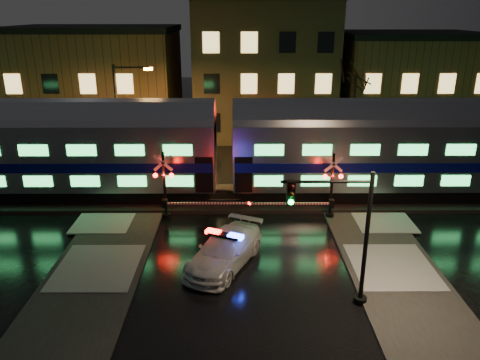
# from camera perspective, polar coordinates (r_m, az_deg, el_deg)

# --- Properties ---
(ground) EXTENTS (120.00, 120.00, 0.00)m
(ground) POSITION_cam_1_polar(r_m,az_deg,el_deg) (23.65, 0.51, -7.10)
(ground) COLOR black
(ground) RESTS_ON ground
(ballast) EXTENTS (90.00, 4.20, 0.24)m
(ballast) POSITION_cam_1_polar(r_m,az_deg,el_deg) (28.15, 0.37, -2.24)
(ballast) COLOR black
(ballast) RESTS_ON ground
(sidewalk_left) EXTENTS (4.00, 20.00, 0.12)m
(sidewalk_left) POSITION_cam_1_polar(r_m,az_deg,el_deg) (19.48, -19.41, -14.64)
(sidewalk_left) COLOR #2D2D2D
(sidewalk_left) RESTS_ON ground
(sidewalk_right) EXTENTS (4.00, 20.00, 0.12)m
(sidewalk_right) POSITION_cam_1_polar(r_m,az_deg,el_deg) (19.69, 20.69, -14.43)
(sidewalk_right) COLOR #2D2D2D
(sidewalk_right) RESTS_ON ground
(building_left) EXTENTS (14.00, 10.00, 9.00)m
(building_left) POSITION_cam_1_polar(r_m,az_deg,el_deg) (45.32, -16.86, 11.20)
(building_left) COLOR #523320
(building_left) RESTS_ON ground
(building_mid) EXTENTS (12.00, 11.00, 11.50)m
(building_mid) POSITION_cam_1_polar(r_m,az_deg,el_deg) (43.90, 2.82, 13.40)
(building_mid) COLOR brown
(building_mid) RESTS_ON ground
(building_right) EXTENTS (12.00, 10.00, 8.50)m
(building_right) POSITION_cam_1_polar(r_m,az_deg,el_deg) (46.16, 19.46, 10.76)
(building_right) COLOR #523320
(building_right) RESTS_ON ground
(train) EXTENTS (51.00, 3.12, 5.92)m
(train) POSITION_cam_1_polar(r_m,az_deg,el_deg) (27.09, -1.93, 4.16)
(train) COLOR black
(train) RESTS_ON ballast
(police_car) EXTENTS (3.93, 5.38, 1.61)m
(police_car) POSITION_cam_1_polar(r_m,az_deg,el_deg) (21.00, -1.90, -8.57)
(police_car) COLOR white
(police_car) RESTS_ON ground
(crossing_signal_right) EXTENTS (5.22, 0.63, 3.70)m
(crossing_signal_right) POSITION_cam_1_polar(r_m,az_deg,el_deg) (25.55, 10.30, -1.57)
(crossing_signal_right) COLOR black
(crossing_signal_right) RESTS_ON ground
(crossing_signal_left) EXTENTS (5.37, 0.64, 3.80)m
(crossing_signal_left) POSITION_cam_1_polar(r_m,az_deg,el_deg) (25.35, -8.36, -1.51)
(crossing_signal_left) COLOR black
(crossing_signal_left) RESTS_ON ground
(traffic_light) EXTENTS (3.50, 0.66, 5.42)m
(traffic_light) POSITION_cam_1_polar(r_m,az_deg,el_deg) (17.80, 12.54, -6.83)
(traffic_light) COLOR black
(traffic_light) RESTS_ON ground
(streetlight) EXTENTS (2.53, 0.27, 7.58)m
(streetlight) POSITION_cam_1_polar(r_m,az_deg,el_deg) (31.65, -14.23, 7.71)
(streetlight) COLOR black
(streetlight) RESTS_ON ground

